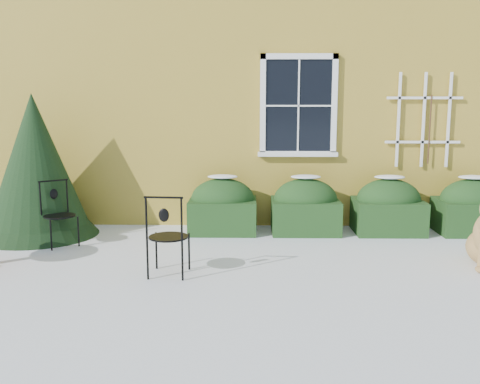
{
  "coord_description": "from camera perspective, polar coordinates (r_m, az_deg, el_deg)",
  "views": [
    {
      "loc": [
        0.12,
        -5.71,
        2.02
      ],
      "look_at": [
        0.0,
        1.0,
        0.9
      ],
      "focal_mm": 40.0,
      "sensor_mm": 36.0,
      "label": 1
    }
  ],
  "objects": [
    {
      "name": "ground",
      "position": [
        6.06,
        -0.17,
        -10.0
      ],
      "size": [
        80.0,
        80.0,
        0.0
      ],
      "primitive_type": "plane",
      "color": "white",
      "rests_on": "ground"
    },
    {
      "name": "house",
      "position": [
        12.77,
        0.5,
        14.86
      ],
      "size": [
        12.4,
        8.4,
        6.4
      ],
      "color": "gold",
      "rests_on": "ground"
    },
    {
      "name": "hedge_row",
      "position": [
        8.56,
        11.31,
        -1.61
      ],
      "size": [
        4.95,
        0.8,
        0.91
      ],
      "color": "#153213",
      "rests_on": "ground"
    },
    {
      "name": "evergreen_shrub",
      "position": [
        8.7,
        -20.89,
        1.28
      ],
      "size": [
        1.79,
        1.79,
        2.17
      ],
      "rotation": [
        0.0,
        0.0,
        -0.1
      ],
      "color": "black",
      "rests_on": "ground"
    },
    {
      "name": "patio_chair_near",
      "position": [
        6.34,
        -7.73,
        -4.59
      ],
      "size": [
        0.47,
        0.47,
        0.98
      ],
      "rotation": [
        0.0,
        0.0,
        3.06
      ],
      "color": "black",
      "rests_on": "ground"
    },
    {
      "name": "patio_chair_far",
      "position": [
        8.06,
        -18.81,
        -2.16
      ],
      "size": [
        0.58,
        0.58,
        0.93
      ],
      "rotation": [
        0.0,
        0.0,
        0.67
      ],
      "color": "black",
      "rests_on": "ground"
    }
  ]
}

